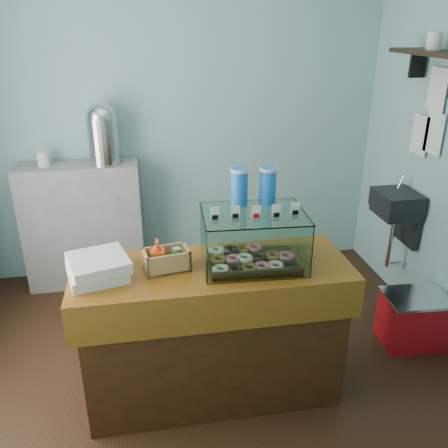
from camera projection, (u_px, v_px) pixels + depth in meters
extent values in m
plane|color=black|center=(208.00, 363.00, 3.30)|extent=(3.50, 3.50, 0.00)
cube|color=#81BDBC|center=(181.00, 120.00, 4.10)|extent=(3.50, 0.04, 2.80)
cube|color=#81BDBC|center=(275.00, 317.00, 1.39)|extent=(3.50, 0.04, 2.80)
cube|color=black|center=(397.00, 201.00, 3.69)|extent=(0.30, 0.35, 0.15)
cube|color=black|center=(408.00, 224.00, 3.79)|extent=(0.04, 0.30, 0.35)
cylinder|color=silver|center=(401.00, 182.00, 3.75)|extent=(0.02, 0.02, 0.12)
cylinder|color=silver|center=(391.00, 242.00, 3.83)|extent=(0.04, 0.04, 0.45)
cube|color=black|center=(445.00, 54.00, 3.04)|extent=(0.25, 1.00, 0.03)
cube|color=black|center=(418.00, 65.00, 3.45)|extent=(0.12, 0.03, 0.18)
cube|color=white|center=(434.00, 133.00, 3.41)|extent=(0.01, 0.21, 0.30)
cube|color=white|center=(420.00, 135.00, 3.58)|extent=(0.01, 0.21, 0.30)
cube|color=white|center=(437.00, 89.00, 3.33)|extent=(0.01, 0.21, 0.30)
cube|color=#461F0D|center=(213.00, 335.00, 2.91)|extent=(1.50, 0.56, 0.84)
cube|color=#4A2909|center=(212.00, 271.00, 2.73)|extent=(1.60, 0.60, 0.06)
cube|color=#4A2909|center=(221.00, 316.00, 2.53)|extent=(1.60, 0.04, 0.18)
cube|color=gray|center=(84.00, 225.00, 4.14)|extent=(1.00, 0.32, 1.10)
cube|color=#35210F|center=(253.00, 262.00, 2.75)|extent=(0.53, 0.39, 0.02)
torus|color=silver|center=(222.00, 270.00, 2.61)|extent=(0.10, 0.10, 0.03)
torus|color=black|center=(236.00, 269.00, 2.62)|extent=(0.10, 0.10, 0.03)
torus|color=brown|center=(250.00, 268.00, 2.63)|extent=(0.10, 0.10, 0.03)
torus|color=#D96682|center=(263.00, 267.00, 2.63)|extent=(0.10, 0.10, 0.03)
torus|color=silver|center=(277.00, 266.00, 2.64)|extent=(0.10, 0.10, 0.03)
torus|color=black|center=(291.00, 266.00, 2.65)|extent=(0.10, 0.10, 0.03)
torus|color=brown|center=(219.00, 260.00, 2.72)|extent=(0.10, 0.10, 0.03)
torus|color=#D96682|center=(233.00, 259.00, 2.73)|extent=(0.10, 0.10, 0.03)
torus|color=silver|center=(246.00, 258.00, 2.74)|extent=(0.10, 0.10, 0.03)
torus|color=black|center=(259.00, 257.00, 2.75)|extent=(0.10, 0.10, 0.03)
torus|color=brown|center=(273.00, 257.00, 2.75)|extent=(0.10, 0.10, 0.03)
torus|color=#D96682|center=(286.00, 256.00, 2.76)|extent=(0.10, 0.10, 0.03)
torus|color=silver|center=(217.00, 250.00, 2.83)|extent=(0.10, 0.10, 0.03)
torus|color=black|center=(230.00, 249.00, 2.84)|extent=(0.10, 0.10, 0.03)
torus|color=brown|center=(243.00, 249.00, 2.85)|extent=(0.10, 0.10, 0.03)
torus|color=#D96682|center=(255.00, 248.00, 2.86)|extent=(0.10, 0.10, 0.03)
cube|color=white|center=(260.00, 256.00, 2.51)|extent=(0.57, 0.04, 0.31)
cube|color=white|center=(247.00, 225.00, 2.88)|extent=(0.57, 0.04, 0.31)
cube|color=white|center=(204.00, 242.00, 2.66)|extent=(0.03, 0.41, 0.31)
cube|color=white|center=(302.00, 237.00, 2.73)|extent=(0.03, 0.41, 0.31)
cube|color=white|center=(254.00, 214.00, 2.63)|extent=(0.60, 0.45, 0.01)
cube|color=white|center=(215.00, 213.00, 2.55)|extent=(0.05, 0.01, 0.07)
cube|color=black|center=(215.00, 216.00, 2.55)|extent=(0.03, 0.02, 0.02)
cube|color=white|center=(235.00, 212.00, 2.56)|extent=(0.05, 0.01, 0.07)
cube|color=black|center=(235.00, 215.00, 2.57)|extent=(0.03, 0.02, 0.02)
cube|color=white|center=(256.00, 211.00, 2.57)|extent=(0.05, 0.01, 0.07)
cube|color=#AE110D|center=(256.00, 215.00, 2.58)|extent=(0.03, 0.02, 0.02)
cube|color=white|center=(276.00, 210.00, 2.58)|extent=(0.05, 0.01, 0.07)
cube|color=black|center=(276.00, 214.00, 2.59)|extent=(0.03, 0.02, 0.02)
cube|color=white|center=(296.00, 209.00, 2.60)|extent=(0.05, 0.01, 0.07)
cube|color=black|center=(296.00, 213.00, 2.60)|extent=(0.03, 0.02, 0.02)
cylinder|color=blue|center=(239.00, 187.00, 2.70)|extent=(0.09, 0.09, 0.22)
cylinder|color=silver|center=(240.00, 170.00, 2.66)|extent=(0.10, 0.10, 0.02)
cylinder|color=blue|center=(268.00, 186.00, 2.72)|extent=(0.09, 0.09, 0.22)
cylinder|color=silver|center=(268.00, 169.00, 2.68)|extent=(0.10, 0.10, 0.02)
cube|color=tan|center=(167.00, 268.00, 2.69)|extent=(0.27, 0.19, 0.01)
cube|color=tan|center=(170.00, 265.00, 2.61)|extent=(0.25, 0.06, 0.12)
cube|color=tan|center=(164.00, 254.00, 2.73)|extent=(0.25, 0.06, 0.12)
cube|color=tan|center=(146.00, 263.00, 2.63)|extent=(0.04, 0.15, 0.12)
cube|color=tan|center=(187.00, 256.00, 2.71)|extent=(0.04, 0.15, 0.12)
imported|color=#DF5215|center=(158.00, 254.00, 2.64)|extent=(0.09, 0.09, 0.18)
cylinder|color=#3B7D22|center=(177.00, 258.00, 2.69)|extent=(0.06, 0.06, 0.10)
cylinder|color=silver|center=(177.00, 249.00, 2.66)|extent=(0.05, 0.05, 0.01)
cube|color=silver|center=(97.00, 272.00, 2.60)|extent=(0.36, 0.36, 0.06)
cube|color=silver|center=(98.00, 263.00, 2.57)|extent=(0.38, 0.38, 0.06)
cylinder|color=silver|center=(106.00, 163.00, 3.94)|extent=(0.27, 0.27, 0.01)
cylinder|color=silver|center=(103.00, 140.00, 3.86)|extent=(0.24, 0.24, 0.37)
sphere|color=silver|center=(101.00, 118.00, 3.79)|extent=(0.24, 0.24, 0.24)
cube|color=red|center=(413.00, 320.00, 3.45)|extent=(0.44, 0.34, 0.37)
cube|color=silver|center=(418.00, 297.00, 3.37)|extent=(0.47, 0.37, 0.02)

